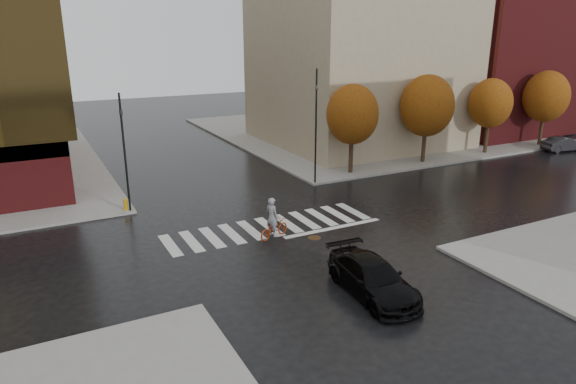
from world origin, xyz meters
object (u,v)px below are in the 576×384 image
(sedan, at_px, (373,278))
(fire_hydrant, at_px, (126,203))
(traffic_light_nw, at_px, (124,146))
(traffic_light_ne, at_px, (316,119))
(cyclist, at_px, (273,224))
(parked_car, at_px, (564,144))

(sedan, xyz_separation_m, fire_hydrant, (-7.00, 14.69, -0.18))
(traffic_light_nw, height_order, traffic_light_ne, traffic_light_ne)
(cyclist, relative_size, fire_hydrant, 3.01)
(sedan, relative_size, fire_hydrant, 6.90)
(cyclist, bearing_deg, fire_hydrant, 18.27)
(traffic_light_nw, distance_m, traffic_light_ne, 12.61)
(traffic_light_ne, bearing_deg, traffic_light_nw, -1.86)
(parked_car, bearing_deg, traffic_light_ne, 97.47)
(sedan, relative_size, cyclist, 2.30)
(fire_hydrant, height_order, parked_car, parked_car)
(traffic_light_ne, bearing_deg, fire_hydrant, -2.76)
(sedan, bearing_deg, fire_hydrant, 119.36)
(fire_hydrant, bearing_deg, traffic_light_nw, -45.00)
(sedan, height_order, parked_car, sedan)
(cyclist, relative_size, traffic_light_nw, 0.32)
(traffic_light_nw, bearing_deg, traffic_light_ne, 65.56)
(fire_hydrant, bearing_deg, parked_car, -2.29)
(parked_car, bearing_deg, cyclist, 111.26)
(fire_hydrant, bearing_deg, traffic_light_ne, -0.90)
(sedan, height_order, fire_hydrant, sedan)
(traffic_light_ne, bearing_deg, sedan, 66.32)
(traffic_light_ne, bearing_deg, parked_car, 175.13)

